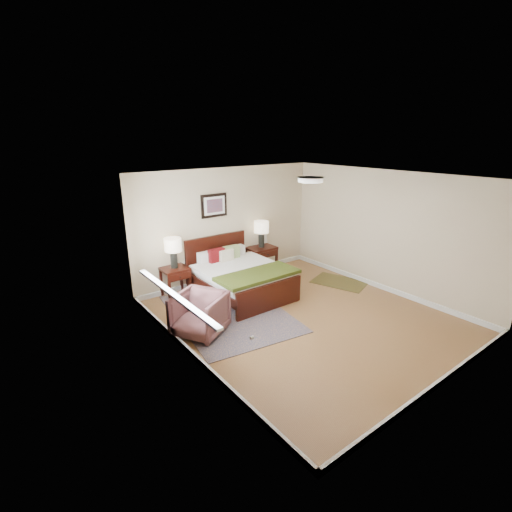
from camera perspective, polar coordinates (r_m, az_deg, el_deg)
name	(u,v)px	position (r m, az deg, el deg)	size (l,w,h in m)	color
floor	(304,317)	(6.88, 7.45, -9.26)	(5.00, 5.00, 0.00)	olive
back_wall	(228,225)	(8.29, -4.37, 4.84)	(4.50, 0.04, 2.50)	#C4B38E
front_wall	(455,301)	(5.08, 28.23, -6.09)	(4.50, 0.04, 2.50)	#C4B38E
left_wall	(189,281)	(5.15, -10.25, -3.81)	(0.04, 5.00, 2.50)	#C4B38E
right_wall	(386,232)	(8.11, 19.30, 3.56)	(0.04, 5.00, 2.50)	#C4B38E
ceiling	(311,177)	(6.15, 8.41, 11.90)	(4.50, 5.00, 0.02)	white
window	(170,259)	(5.72, -13.06, -0.38)	(0.11, 2.72, 1.32)	silver
door	(271,348)	(3.91, 2.39, -13.92)	(0.06, 1.00, 2.18)	silver
ceil_fixture	(311,179)	(6.16, 8.39, 11.58)	(0.44, 0.44, 0.08)	white
bed	(240,272)	(7.56, -2.50, -2.50)	(1.62, 1.95, 1.05)	#320C07
wall_art	(214,206)	(7.99, -6.45, 7.72)	(0.62, 0.05, 0.50)	black
nightstand_left	(175,274)	(7.64, -12.30, -2.70)	(0.51, 0.46, 0.61)	#320C07
nightstand_right	(262,257)	(8.77, 0.87, -0.23)	(0.65, 0.49, 0.64)	#320C07
lamp_left	(173,247)	(7.49, -12.64, 1.30)	(0.34, 0.34, 0.61)	black
lamp_right	(261,229)	(8.59, 0.83, 4.14)	(0.34, 0.34, 0.61)	black
armchair	(200,314)	(6.20, -8.69, -8.86)	(0.76, 0.78, 0.71)	brown
rug_persian	(229,313)	(6.98, -4.21, -8.68)	(1.89, 2.67, 0.01)	#0D1E41
rug_navy	(339,282)	(8.54, 12.72, -3.92)	(0.76, 1.14, 0.01)	black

